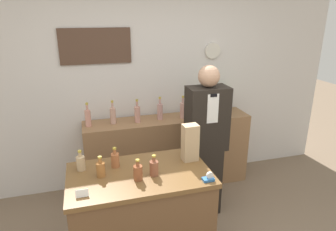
{
  "coord_description": "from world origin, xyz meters",
  "views": [
    {
      "loc": [
        -0.76,
        -1.66,
        2.2
      ],
      "look_at": [
        0.04,
        1.11,
        1.2
      ],
      "focal_mm": 32.0,
      "sensor_mm": 36.0,
      "label": 1
    }
  ],
  "objects": [
    {
      "name": "back_wall",
      "position": [
        -0.0,
        2.0,
        1.36
      ],
      "size": [
        5.2,
        0.09,
        2.7
      ],
      "color": "silver",
      "rests_on": "ground_plane"
    },
    {
      "name": "back_shelf",
      "position": [
        0.22,
        1.73,
        0.47
      ],
      "size": [
        2.1,
        0.42,
        0.94
      ],
      "color": "#8E6642",
      "rests_on": "ground_plane"
    },
    {
      "name": "display_counter",
      "position": [
        -0.39,
        0.49,
        0.48
      ],
      "size": [
        1.16,
        0.69,
        0.95
      ],
      "color": "brown",
      "rests_on": "ground_plane"
    },
    {
      "name": "shopkeeper",
      "position": [
        0.46,
        1.09,
        0.85
      ],
      "size": [
        0.43,
        0.27,
        1.7
      ],
      "color": "black",
      "rests_on": "ground_plane"
    },
    {
      "name": "potted_plant",
      "position": [
        0.91,
        1.75,
        1.16
      ],
      "size": [
        0.3,
        0.3,
        0.39
      ],
      "color": "#4C3D2D",
      "rests_on": "back_shelf"
    },
    {
      "name": "paper_bag",
      "position": [
        0.09,
        0.59,
        1.12
      ],
      "size": [
        0.14,
        0.11,
        0.33
      ],
      "color": "tan",
      "rests_on": "display_counter"
    },
    {
      "name": "tape_dispenser",
      "position": [
        0.11,
        0.22,
        0.97
      ],
      "size": [
        0.09,
        0.06,
        0.07
      ],
      "color": "#2D66A8",
      "rests_on": "display_counter"
    },
    {
      "name": "price_card_left",
      "position": [
        -0.84,
        0.27,
        0.98
      ],
      "size": [
        0.09,
        0.02,
        0.06
      ],
      "color": "white",
      "rests_on": "display_counter"
    },
    {
      "name": "counter_bottle_0",
      "position": [
        -0.84,
        0.67,
        1.02
      ],
      "size": [
        0.07,
        0.07,
        0.18
      ],
      "color": "tan",
      "rests_on": "display_counter"
    },
    {
      "name": "counter_bottle_1",
      "position": [
        -0.69,
        0.52,
        1.02
      ],
      "size": [
        0.07,
        0.07,
        0.18
      ],
      "color": "#9B6230",
      "rests_on": "display_counter"
    },
    {
      "name": "counter_bottle_2",
      "position": [
        -0.56,
        0.65,
        1.02
      ],
      "size": [
        0.07,
        0.07,
        0.18
      ],
      "color": "#A66039",
      "rests_on": "display_counter"
    },
    {
      "name": "counter_bottle_3",
      "position": [
        -0.42,
        0.38,
        1.02
      ],
      "size": [
        0.07,
        0.07,
        0.18
      ],
      "color": "brown",
      "rests_on": "display_counter"
    },
    {
      "name": "counter_bottle_4",
      "position": [
        -0.28,
        0.42,
        1.02
      ],
      "size": [
        0.07,
        0.07,
        0.18
      ],
      "color": "brown",
      "rests_on": "display_counter"
    },
    {
      "name": "shelf_bottle_0",
      "position": [
        -0.75,
        1.73,
        1.04
      ],
      "size": [
        0.07,
        0.07,
        0.29
      ],
      "color": "tan",
      "rests_on": "back_shelf"
    },
    {
      "name": "shelf_bottle_1",
      "position": [
        -0.46,
        1.74,
        1.04
      ],
      "size": [
        0.07,
        0.07,
        0.29
      ],
      "color": "tan",
      "rests_on": "back_shelf"
    },
    {
      "name": "shelf_bottle_2",
      "position": [
        -0.18,
        1.71,
        1.04
      ],
      "size": [
        0.07,
        0.07,
        0.29
      ],
      "color": "tan",
      "rests_on": "back_shelf"
    },
    {
      "name": "shelf_bottle_3",
      "position": [
        0.11,
        1.74,
        1.04
      ],
      "size": [
        0.07,
        0.07,
        0.29
      ],
      "color": "tan",
      "rests_on": "back_shelf"
    },
    {
      "name": "shelf_bottle_4",
      "position": [
        0.4,
        1.71,
        1.04
      ],
      "size": [
        0.07,
        0.07,
        0.29
      ],
      "color": "tan",
      "rests_on": "back_shelf"
    },
    {
      "name": "shelf_bottle_5",
      "position": [
        0.69,
        1.72,
        1.04
      ],
      "size": [
        0.07,
        0.07,
        0.29
      ],
      "color": "tan",
      "rests_on": "back_shelf"
    }
  ]
}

